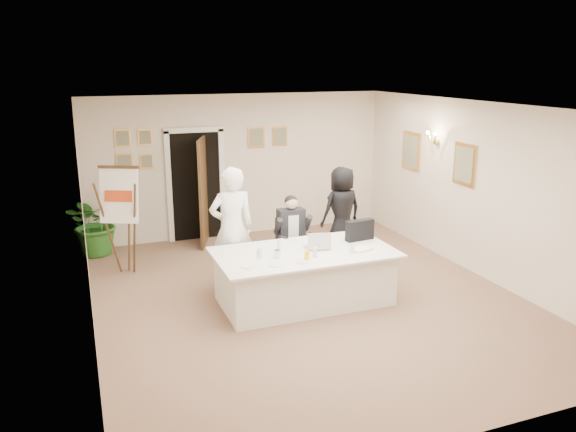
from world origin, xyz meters
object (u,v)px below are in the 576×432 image
at_px(standing_woman, 342,210).
at_px(steel_jug, 277,254).
at_px(flip_chart, 124,226).
at_px(laptop_bag, 360,230).
at_px(laptop, 316,239).
at_px(standing_man, 232,228).
at_px(seated_man, 292,236).
at_px(oj_glass, 307,256).
at_px(potted_palm, 96,222).
at_px(paper_stack, 361,249).
at_px(conference_table, 304,276).

xyz_separation_m(standing_woman, steel_jug, (-1.94, -1.96, 0.04)).
xyz_separation_m(flip_chart, laptop_bag, (3.29, -1.90, 0.11)).
height_order(standing_woman, laptop, standing_woman).
relative_size(flip_chart, steel_jug, 16.15).
bearing_deg(standing_man, laptop, 141.19).
xyz_separation_m(seated_man, oj_glass, (-0.33, -1.41, 0.16)).
xyz_separation_m(standing_woman, potted_palm, (-4.20, 1.48, -0.19)).
distance_m(flip_chart, standing_woman, 3.81).
height_order(potted_palm, laptop, potted_palm).
bearing_deg(steel_jug, seated_man, 60.18).
bearing_deg(oj_glass, laptop, 53.43).
bearing_deg(flip_chart, paper_stack, -36.89).
bearing_deg(flip_chart, laptop_bag, -29.99).
bearing_deg(standing_woman, paper_stack, 63.93).
relative_size(seated_man, standing_woman, 0.85).
height_order(seated_man, steel_jug, seated_man).
distance_m(laptop_bag, oj_glass, 1.23).
distance_m(laptop_bag, steel_jug, 1.47).
distance_m(standing_woman, laptop, 2.17).
height_order(conference_table, oj_glass, oj_glass).
relative_size(standing_woman, steel_jug, 14.44).
height_order(standing_man, steel_jug, standing_man).
bearing_deg(steel_jug, standing_man, 108.76).
height_order(laptop, oj_glass, laptop).
bearing_deg(standing_man, flip_chart, -36.99).
xyz_separation_m(conference_table, potted_palm, (-2.71, 3.32, 0.21)).
bearing_deg(steel_jug, laptop_bag, 12.19).
xyz_separation_m(flip_chart, laptop, (2.53, -2.01, 0.09)).
bearing_deg(laptop_bag, flip_chart, 143.70).
height_order(flip_chart, steel_jug, flip_chart).
relative_size(seated_man, laptop_bag, 3.03).
relative_size(laptop_bag, steel_jug, 4.07).
xyz_separation_m(flip_chart, oj_glass, (2.20, -2.45, 0.02)).
height_order(seated_man, paper_stack, seated_man).
bearing_deg(standing_woman, potted_palm, -26.69).
bearing_deg(laptop, steel_jug, -149.64).
height_order(conference_table, standing_woman, standing_woman).
bearing_deg(standing_man, paper_stack, 144.69).
bearing_deg(paper_stack, flip_chart, 143.11).
xyz_separation_m(flip_chart, standing_man, (1.50, -1.16, 0.12)).
bearing_deg(potted_palm, standing_man, -51.52).
bearing_deg(standing_man, conference_table, 131.73).
xyz_separation_m(standing_man, laptop, (1.03, -0.85, -0.03)).
bearing_deg(laptop, potted_palm, 145.80).
relative_size(conference_table, laptop, 7.15).
distance_m(flip_chart, laptop_bag, 3.80).
xyz_separation_m(oj_glass, steel_jug, (-0.34, 0.24, -0.01)).
bearing_deg(oj_glass, potted_palm, 125.21).
distance_m(seated_man, standing_woman, 1.51).
distance_m(seated_man, laptop, 0.99).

